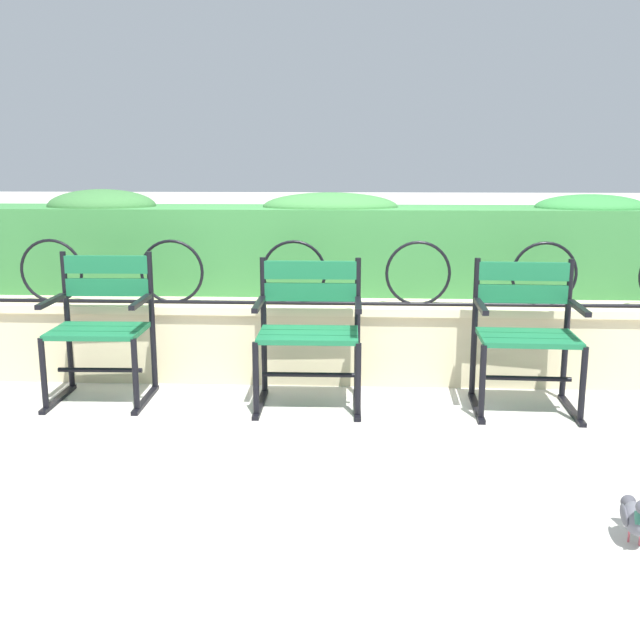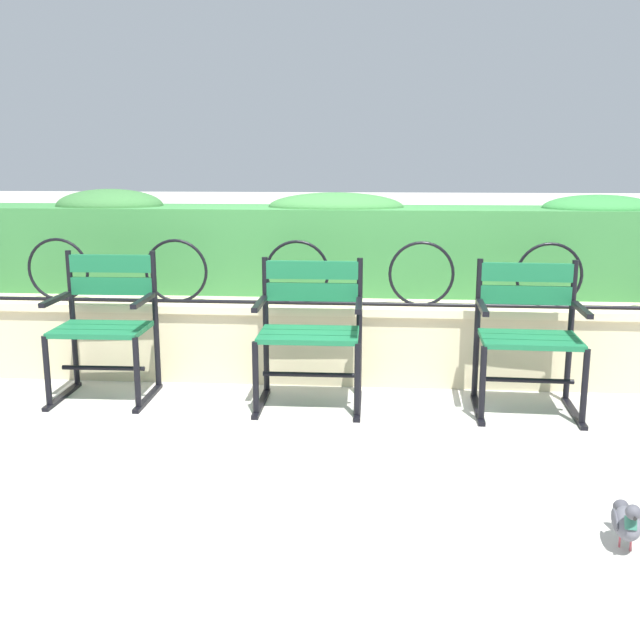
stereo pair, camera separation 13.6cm
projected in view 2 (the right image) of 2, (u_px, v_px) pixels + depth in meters
The scene contains 8 objects.
ground_plane at pixel (319, 416), 4.24m from camera, with size 60.00×60.00×0.00m, color #BCB7AD.
stone_wall at pixel (328, 340), 4.92m from camera, with size 6.59×0.41×0.52m.
iron_arch_fence at pixel (301, 276), 4.76m from camera, with size 6.07×0.02×0.42m.
hedge_row at pixel (332, 244), 5.28m from camera, with size 6.46×0.65×0.72m.
park_chair_left at pixel (105, 322), 4.52m from camera, with size 0.59×0.53×0.89m.
park_chair_centre at pixel (310, 328), 4.38m from camera, with size 0.62×0.53×0.86m.
park_chair_right at pixel (528, 332), 4.27m from camera, with size 0.60×0.54×0.87m.
pigeon_far_side at pixel (627, 521), 2.77m from camera, with size 0.13×0.29×0.22m.
Camera 2 is at (0.34, -4.01, 1.44)m, focal length 41.49 mm.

